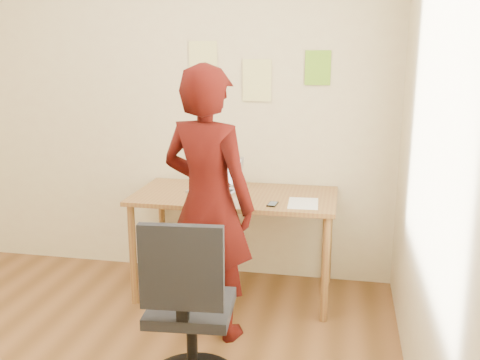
% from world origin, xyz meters
% --- Properties ---
extents(room, '(3.58, 3.58, 2.78)m').
position_xyz_m(room, '(0.00, 0.00, 1.35)').
color(room, brown).
rests_on(room, ground).
extents(desk, '(1.40, 0.70, 0.74)m').
position_xyz_m(desk, '(0.63, 1.38, 0.65)').
color(desk, olive).
rests_on(desk, ground).
extents(laptop, '(0.38, 0.36, 0.23)m').
position_xyz_m(laptop, '(0.48, 1.46, 0.79)').
color(laptop, silver).
rests_on(laptop, desk).
extents(paper_sheet, '(0.21, 0.28, 0.00)m').
position_xyz_m(paper_sheet, '(1.11, 1.24, 0.74)').
color(paper_sheet, white).
rests_on(paper_sheet, desk).
extents(phone, '(0.07, 0.12, 0.01)m').
position_xyz_m(phone, '(0.92, 1.17, 0.74)').
color(phone, black).
rests_on(phone, desk).
extents(wall_note_left, '(0.21, 0.00, 0.30)m').
position_xyz_m(wall_note_left, '(0.32, 1.74, 1.63)').
color(wall_note_left, '#F3EC91').
rests_on(wall_note_left, room).
extents(wall_note_mid, '(0.21, 0.00, 0.30)m').
position_xyz_m(wall_note_mid, '(0.72, 1.74, 1.50)').
color(wall_note_mid, '#F3EC91').
rests_on(wall_note_mid, room).
extents(wall_note_right, '(0.18, 0.00, 0.24)m').
position_xyz_m(wall_note_right, '(1.15, 1.74, 1.59)').
color(wall_note_right, '#7BC02B').
rests_on(wall_note_right, room).
extents(office_chair, '(0.49, 0.49, 0.95)m').
position_xyz_m(office_chair, '(0.64, 0.21, 0.40)').
color(office_chair, black).
rests_on(office_chair, ground).
extents(person, '(0.69, 0.56, 1.65)m').
position_xyz_m(person, '(0.58, 0.82, 0.82)').
color(person, '#3E0B08').
rests_on(person, ground).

